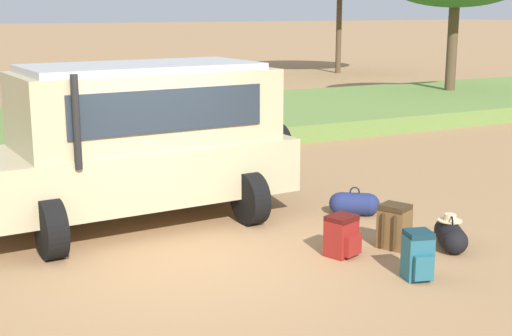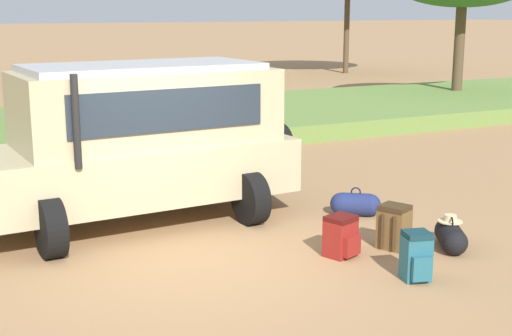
% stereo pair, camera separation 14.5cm
% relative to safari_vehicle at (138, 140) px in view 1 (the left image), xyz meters
% --- Properties ---
extents(ground_plane, '(320.00, 320.00, 0.00)m').
position_rel_safari_vehicle_xyz_m(ground_plane, '(0.02, -2.27, -1.29)').
color(ground_plane, '#9E754C').
extents(grass_bank, '(120.00, 7.00, 0.44)m').
position_rel_safari_vehicle_xyz_m(grass_bank, '(0.02, 7.94, -1.07)').
color(grass_bank, olive).
rests_on(grass_bank, ground_plane).
extents(safari_vehicle, '(5.40, 2.90, 2.44)m').
position_rel_safari_vehicle_xyz_m(safari_vehicle, '(0.00, 0.00, 0.00)').
color(safari_vehicle, tan).
rests_on(safari_vehicle, ground_plane).
extents(backpack_beside_front_wheel, '(0.39, 0.44, 0.61)m').
position_rel_safari_vehicle_xyz_m(backpack_beside_front_wheel, '(2.21, -3.90, -1.00)').
color(backpack_beside_front_wheel, '#235B6B').
rests_on(backpack_beside_front_wheel, ground_plane).
extents(backpack_cluster_center, '(0.50, 0.49, 0.62)m').
position_rel_safari_vehicle_xyz_m(backpack_cluster_center, '(2.71, -2.82, -0.99)').
color(backpack_cluster_center, brown).
rests_on(backpack_cluster_center, ground_plane).
extents(backpack_near_rear_wheel, '(0.48, 0.49, 0.56)m').
position_rel_safari_vehicle_xyz_m(backpack_near_rear_wheel, '(1.88, -2.76, -1.02)').
color(backpack_near_rear_wheel, maroon).
rests_on(backpack_near_rear_wheel, ground_plane).
extents(duffel_bag_low_black_case, '(0.63, 0.83, 0.45)m').
position_rel_safari_vehicle_xyz_m(duffel_bag_low_black_case, '(3.40, -3.18, -1.11)').
color(duffel_bag_low_black_case, black).
rests_on(duffel_bag_low_black_case, ground_plane).
extents(duffel_bag_soft_canvas, '(0.72, 0.63, 0.47)m').
position_rel_safari_vehicle_xyz_m(duffel_bag_soft_canvas, '(3.15, -1.25, -1.11)').
color(duffel_bag_soft_canvas, navy).
rests_on(duffel_bag_soft_canvas, ground_plane).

